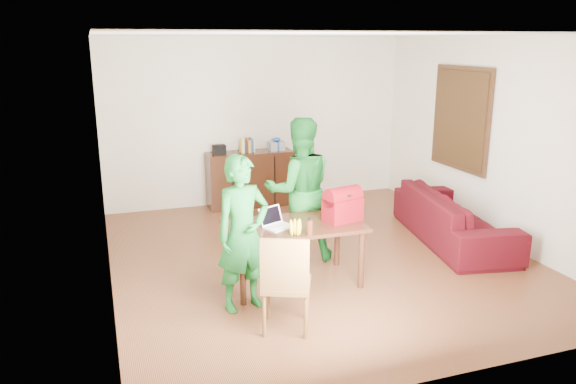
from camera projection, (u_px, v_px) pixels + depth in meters
name	position (u px, v px, depth m)	size (l,w,h in m)	color
room	(317.00, 153.00, 6.84)	(5.20, 5.70, 2.90)	#412010
table	(294.00, 231.00, 6.15)	(1.50, 0.86, 0.70)	black
chair	(286.00, 302.00, 5.23)	(0.57, 0.56, 0.97)	brown
person_near	(243.00, 234.00, 5.55)	(0.58, 0.38, 1.58)	#156122
person_far	(299.00, 190.00, 6.80)	(0.86, 0.67, 1.77)	#155F1D
laptop	(279.00, 224.00, 6.00)	(0.35, 0.31, 0.21)	white
bananas	(295.00, 232.00, 5.78)	(0.18, 0.11, 0.07)	gold
bottle	(310.00, 227.00, 5.77)	(0.06, 0.06, 0.18)	#511B12
red_bag	(343.00, 208.00, 6.21)	(0.41, 0.24, 0.30)	maroon
sofa	(454.00, 217.00, 7.57)	(2.29, 0.90, 0.67)	#400814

